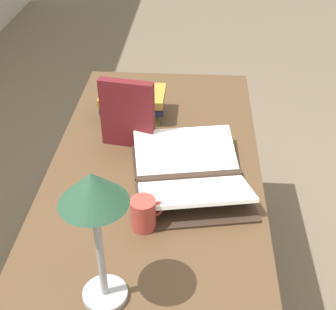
{
  "coord_description": "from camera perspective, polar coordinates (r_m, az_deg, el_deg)",
  "views": [
    {
      "loc": [
        -1.25,
        -0.13,
        1.68
      ],
      "look_at": [
        -0.03,
        -0.05,
        0.81
      ],
      "focal_mm": 50.0,
      "sensor_mm": 36.0,
      "label": 1
    }
  ],
  "objects": [
    {
      "name": "ground_plane",
      "position": [
        2.1,
        -1.31,
        -17.62
      ],
      "size": [
        12.0,
        12.0,
        0.0
      ],
      "primitive_type": "plane",
      "color": "#70604C"
    },
    {
      "name": "book_standing_upright",
      "position": [
        1.63,
        -4.98,
        4.99
      ],
      "size": [
        0.07,
        0.19,
        0.25
      ],
      "rotation": [
        0.0,
        0.0,
        -0.17
      ],
      "color": "maroon",
      "rests_on": "reading_desk"
    },
    {
      "name": "open_book",
      "position": [
        1.52,
        2.67,
        -2.34
      ],
      "size": [
        0.51,
        0.43,
        0.07
      ],
      "rotation": [
        0.0,
        0.0,
        0.18
      ],
      "color": "#38281E",
      "rests_on": "reading_desk"
    },
    {
      "name": "book_stack_tall",
      "position": [
        1.84,
        -4.27,
        6.3
      ],
      "size": [
        0.17,
        0.25,
        0.11
      ],
      "color": "brown",
      "rests_on": "reading_desk"
    },
    {
      "name": "coffee_mug",
      "position": [
        1.33,
        -2.95,
        -7.14
      ],
      "size": [
        0.08,
        0.1,
        0.1
      ],
      "rotation": [
        0.0,
        0.0,
        5.29
      ],
      "color": "#B74238",
      "rests_on": "reading_desk"
    },
    {
      "name": "reading_desk",
      "position": [
        1.63,
        -1.61,
        -4.31
      ],
      "size": [
        1.45,
        0.71,
        0.73
      ],
      "color": "brown",
      "rests_on": "ground_plane"
    },
    {
      "name": "reading_lamp",
      "position": [
        0.99,
        -9.0,
        -5.84
      ],
      "size": [
        0.15,
        0.15,
        0.38
      ],
      "color": "#ADADB2",
      "rests_on": "reading_desk"
    }
  ]
}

